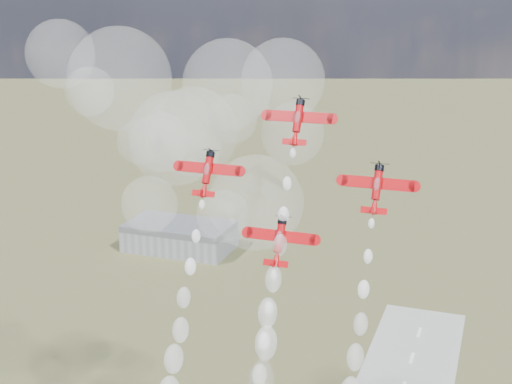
{
  "coord_description": "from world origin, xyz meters",
  "views": [
    {
      "loc": [
        22.59,
        -112.21,
        120.55
      ],
      "look_at": [
        -17.6,
        1.11,
        86.31
      ],
      "focal_mm": 50.0,
      "sensor_mm": 36.0,
      "label": 1
    }
  ],
  "objects": [
    {
      "name": "plane_right",
      "position": [
        3.59,
        1.0,
        89.11
      ],
      "size": [
        12.05,
        6.22,
        7.92
      ],
      "rotation": [
        1.08,
        0.0,
        0.0
      ],
      "color": "#BA090D",
      "rests_on": "ground"
    },
    {
      "name": "plane_slot",
      "position": [
        -11.6,
        -3.97,
        79.71
      ],
      "size": [
        12.05,
        6.22,
        7.92
      ],
      "rotation": [
        1.08,
        0.0,
        0.0
      ],
      "color": "#BA090D",
      "rests_on": "ground"
    },
    {
      "name": "hangar",
      "position": [
        -120.0,
        180.0,
        6.5
      ],
      "size": [
        50.0,
        28.0,
        13.0
      ],
      "color": "gray",
      "rests_on": "ground"
    },
    {
      "name": "plane_lead",
      "position": [
        -11.6,
        5.97,
        98.51
      ],
      "size": [
        12.05,
        6.22,
        7.92
      ],
      "rotation": [
        1.08,
        0.0,
        0.0
      ],
      "color": "#BA090D",
      "rests_on": "ground"
    },
    {
      "name": "plane_left",
      "position": [
        -26.79,
        1.0,
        89.11
      ],
      "size": [
        12.05,
        6.22,
        7.92
      ],
      "rotation": [
        1.08,
        0.0,
        0.0
      ],
      "color": "#BA090D",
      "rests_on": "ground"
    },
    {
      "name": "drifted_smoke_cloud",
      "position": [
        -39.99,
        22.49,
        93.54
      ],
      "size": [
        65.01,
        39.36,
        45.51
      ],
      "color": "white",
      "rests_on": "ground"
    }
  ]
}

